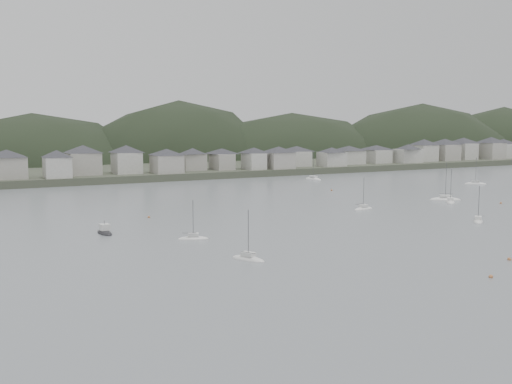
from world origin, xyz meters
TOP-DOWN VIEW (x-y plane):
  - ground at (0.00, 0.00)m, footprint 900.00×900.00m
  - far_shore_land at (0.00, 295.00)m, footprint 900.00×250.00m
  - forested_ridge at (4.83, 269.40)m, footprint 851.55×103.94m
  - waterfront_town at (50.59, 183.34)m, footprint 451.48×28.46m
  - sailboat_lead at (31.10, 68.28)m, footprint 7.46×3.67m
  - moored_fleet at (-2.26, 62.20)m, footprint 243.92×177.55m
  - motor_launch_far at (-43.45, 64.94)m, footprint 3.08×7.27m
  - mooring_buoys at (23.28, 51.09)m, footprint 104.69×114.08m

SIDE VIEW (x-z plane):
  - forested_ridge at x=4.83m, z-range -62.57..40.00m
  - ground at x=0.00m, z-range 0.00..0.00m
  - mooring_buoys at x=23.28m, z-range -0.20..0.50m
  - moored_fleet at x=-2.26m, z-range -6.47..6.82m
  - sailboat_lead at x=31.10m, z-range -4.72..5.08m
  - motor_launch_far at x=-43.45m, z-range -1.56..2.15m
  - far_shore_land at x=0.00m, z-range 0.00..3.00m
  - waterfront_town at x=50.59m, z-range 2.20..15.12m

